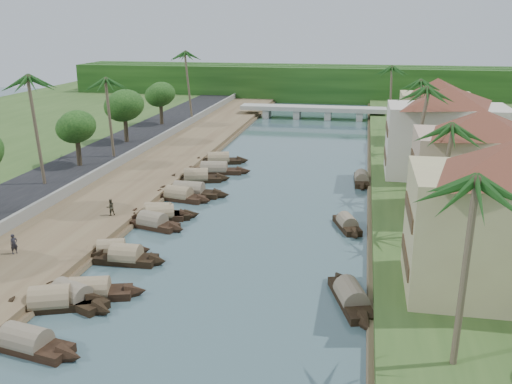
% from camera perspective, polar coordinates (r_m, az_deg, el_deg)
% --- Properties ---
extents(ground, '(220.00, 220.00, 0.00)m').
position_cam_1_polar(ground, '(43.70, -3.13, -8.03)').
color(ground, '#3E585D').
rests_on(ground, ground).
extents(left_bank, '(10.00, 180.00, 0.80)m').
position_cam_1_polar(left_bank, '(66.33, -12.51, 0.69)').
color(left_bank, brown).
rests_on(left_bank, ground).
extents(right_bank, '(16.00, 180.00, 1.20)m').
position_cam_1_polar(right_bank, '(61.81, 18.90, -0.82)').
color(right_bank, '#2E4C1E').
rests_on(right_bank, ground).
extents(road, '(8.00, 180.00, 1.40)m').
position_cam_1_polar(road, '(69.99, -18.95, 1.26)').
color(road, black).
rests_on(road, ground).
extents(retaining_wall, '(0.40, 180.00, 1.10)m').
position_cam_1_polar(retaining_wall, '(67.83, -15.83, 1.63)').
color(retaining_wall, gray).
rests_on(retaining_wall, left_bank).
extents(treeline, '(120.00, 14.00, 8.00)m').
position_cam_1_polar(treeline, '(139.56, 6.79, 10.76)').
color(treeline, '#12340E').
rests_on(treeline, ground).
extents(bridge, '(28.00, 4.00, 2.40)m').
position_cam_1_polar(bridge, '(112.14, 5.69, 8.17)').
color(bridge, '#A1A297').
rests_on(bridge, ground).
extents(building_near, '(14.85, 14.85, 10.20)m').
position_cam_1_polar(building_near, '(39.50, 23.81, -2.29)').
color(building_near, tan).
rests_on(building_near, right_bank).
extents(building_mid, '(14.11, 14.11, 9.70)m').
position_cam_1_polar(building_mid, '(54.86, 21.28, 2.78)').
color(building_mid, tan).
rests_on(building_mid, right_bank).
extents(building_far, '(15.59, 15.59, 10.20)m').
position_cam_1_polar(building_far, '(68.18, 18.48, 5.83)').
color(building_far, beige).
rests_on(building_far, right_bank).
extents(building_distant, '(12.62, 12.62, 9.20)m').
position_cam_1_polar(building_distant, '(87.98, 17.49, 7.88)').
color(building_distant, tan).
rests_on(building_distant, right_bank).
extents(sampan_0, '(8.14, 3.10, 2.12)m').
position_cam_1_polar(sampan_0, '(36.64, -21.98, -13.81)').
color(sampan_0, black).
rests_on(sampan_0, ground).
extents(sampan_1, '(7.80, 4.31, 2.28)m').
position_cam_1_polar(sampan_1, '(40.80, -19.83, -10.32)').
color(sampan_1, black).
rests_on(sampan_1, ground).
extents(sampan_2, '(8.08, 3.72, 2.11)m').
position_cam_1_polar(sampan_2, '(41.41, -16.29, -9.57)').
color(sampan_2, black).
rests_on(sampan_2, ground).
extents(sampan_3, '(7.72, 4.56, 2.10)m').
position_cam_1_polar(sampan_3, '(41.13, -17.87, -9.90)').
color(sampan_3, black).
rests_on(sampan_3, ground).
extents(sampan_4, '(6.57, 3.48, 1.89)m').
position_cam_1_polar(sampan_4, '(47.97, -14.25, -5.70)').
color(sampan_4, black).
rests_on(sampan_4, ground).
extents(sampan_5, '(6.80, 2.00, 2.18)m').
position_cam_1_polar(sampan_5, '(46.31, -12.86, -6.41)').
color(sampan_5, black).
rests_on(sampan_5, ground).
extents(sampan_6, '(7.22, 3.47, 2.12)m').
position_cam_1_polar(sampan_6, '(53.46, -10.31, -3.08)').
color(sampan_6, black).
rests_on(sampan_6, ground).
extents(sampan_7, '(7.82, 4.38, 2.09)m').
position_cam_1_polar(sampan_7, '(55.35, -9.57, -2.34)').
color(sampan_7, black).
rests_on(sampan_7, ground).
extents(sampan_8, '(7.46, 2.58, 2.26)m').
position_cam_1_polar(sampan_8, '(55.79, -9.75, -2.19)').
color(sampan_8, black).
rests_on(sampan_8, ground).
extents(sampan_9, '(9.43, 2.17, 2.35)m').
position_cam_1_polar(sampan_9, '(62.51, -6.73, 0.01)').
color(sampan_9, black).
rests_on(sampan_9, ground).
extents(sampan_10, '(7.99, 3.17, 2.17)m').
position_cam_1_polar(sampan_10, '(61.14, -7.72, -0.41)').
color(sampan_10, black).
rests_on(sampan_10, ground).
extents(sampan_11, '(8.50, 3.94, 2.37)m').
position_cam_1_polar(sampan_11, '(67.95, -6.00, 1.40)').
color(sampan_11, black).
rests_on(sampan_11, ground).
extents(sampan_12, '(9.66, 3.02, 2.25)m').
position_cam_1_polar(sampan_12, '(71.39, -4.21, 2.20)').
color(sampan_12, black).
rests_on(sampan_12, ground).
extents(sampan_13, '(8.53, 4.07, 2.28)m').
position_cam_1_polar(sampan_13, '(76.39, -3.78, 3.18)').
color(sampan_13, black).
rests_on(sampan_13, ground).
extents(sampan_14, '(4.05, 8.63, 2.09)m').
position_cam_1_polar(sampan_14, '(39.58, 9.48, -10.37)').
color(sampan_14, black).
rests_on(sampan_14, ground).
extents(sampan_15, '(3.36, 6.52, 1.79)m').
position_cam_1_polar(sampan_15, '(53.03, 9.09, -3.19)').
color(sampan_15, black).
rests_on(sampan_15, ground).
extents(sampan_16, '(1.87, 7.79, 1.93)m').
position_cam_1_polar(sampan_16, '(68.15, 10.51, 1.25)').
color(sampan_16, black).
rests_on(sampan_16, ground).
extents(canoe_1, '(5.37, 3.36, 0.90)m').
position_cam_1_polar(canoe_1, '(41.00, -16.67, -10.37)').
color(canoe_1, black).
rests_on(canoe_1, ground).
extents(canoe_2, '(5.12, 2.55, 0.75)m').
position_cam_1_polar(canoe_2, '(62.60, -9.06, -0.36)').
color(canoe_2, black).
rests_on(canoe_2, ground).
extents(palm_0, '(3.20, 3.20, 11.48)m').
position_cam_1_polar(palm_0, '(28.79, 20.97, 0.71)').
color(palm_0, brown).
rests_on(palm_0, ground).
extents(palm_1, '(3.20, 3.20, 10.73)m').
position_cam_1_polar(palm_1, '(47.36, 18.31, 6.03)').
color(palm_1, brown).
rests_on(palm_1, ground).
extents(palm_2, '(3.20, 3.20, 12.15)m').
position_cam_1_polar(palm_2, '(60.12, 15.95, 9.68)').
color(palm_2, brown).
rests_on(palm_2, ground).
extents(palm_3, '(3.20, 3.20, 11.13)m').
position_cam_1_polar(palm_3, '(78.11, 15.56, 10.49)').
color(palm_3, brown).
rests_on(palm_3, ground).
extents(palm_5, '(3.20, 3.20, 12.92)m').
position_cam_1_polar(palm_5, '(63.98, -21.48, 10.40)').
color(palm_5, brown).
rests_on(palm_5, ground).
extents(palm_6, '(3.20, 3.20, 11.43)m').
position_cam_1_polar(palm_6, '(75.00, -14.60, 10.68)').
color(palm_6, brown).
rests_on(palm_6, ground).
extents(palm_7, '(3.20, 3.20, 11.55)m').
position_cam_1_polar(palm_7, '(95.17, 13.57, 11.88)').
color(palm_7, brown).
rests_on(palm_7, ground).
extents(palm_8, '(3.20, 3.20, 13.21)m').
position_cam_1_polar(palm_8, '(101.91, -6.73, 13.53)').
color(palm_8, brown).
rests_on(palm_8, ground).
extents(tree_3, '(4.39, 4.39, 6.53)m').
position_cam_1_polar(tree_3, '(71.89, -17.52, 6.17)').
color(tree_3, '#413525').
rests_on(tree_3, ground).
extents(tree_4, '(5.18, 5.18, 7.39)m').
position_cam_1_polar(tree_4, '(84.56, -13.02, 8.37)').
color(tree_4, '#413525').
rests_on(tree_4, ground).
extents(tree_5, '(4.58, 4.58, 6.92)m').
position_cam_1_polar(tree_5, '(98.37, -9.54, 9.55)').
color(tree_5, '#413525').
rests_on(tree_5, ground).
extents(tree_6, '(4.83, 4.83, 6.87)m').
position_cam_1_polar(tree_6, '(70.31, 22.38, 5.42)').
color(tree_6, '#413525').
rests_on(tree_6, ground).
extents(person_near, '(0.64, 0.70, 1.62)m').
position_cam_1_polar(person_near, '(48.46, -23.05, -4.80)').
color(person_near, '#232128').
rests_on(person_near, left_bank).
extents(person_far, '(0.96, 0.96, 1.57)m').
position_cam_1_polar(person_far, '(54.99, -14.35, -1.48)').
color(person_far, '#363526').
rests_on(person_far, left_bank).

